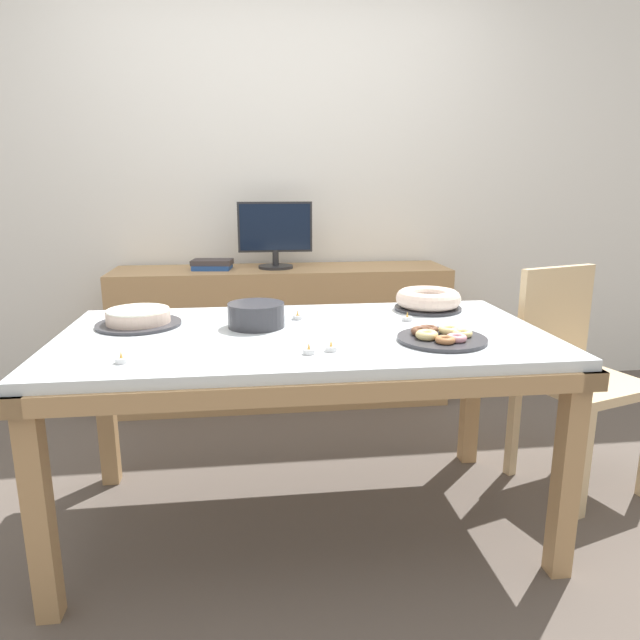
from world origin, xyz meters
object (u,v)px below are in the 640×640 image
cake_chocolate_round (138,318)px  tealight_near_front (121,360)px  tealight_left_edge (309,351)px  pastry_platter (441,337)px  tealight_right_edge (331,348)px  tealight_near_cakes (298,317)px  plate_stack (256,315)px  computer_monitor (275,235)px  chair (571,366)px  tealight_centre (407,318)px  cake_golden_bundt (428,300)px  book_stack (212,265)px

cake_chocolate_round → tealight_near_front: (0.03, -0.47, -0.02)m
tealight_left_edge → pastry_platter: bearing=11.8°
tealight_right_edge → tealight_near_cakes: 0.45m
cake_chocolate_round → tealight_left_edge: bearing=-36.7°
tealight_left_edge → tealight_right_edge: 0.08m
pastry_platter → tealight_near_front: pastry_platter is taller
plate_stack → tealight_right_edge: 0.42m
tealight_left_edge → tealight_near_cakes: same height
computer_monitor → cake_chocolate_round: computer_monitor is taller
tealight_left_edge → tealight_near_front: 0.56m
tealight_left_edge → tealight_right_edge: size_ratio=1.00×
pastry_platter → tealight_near_front: size_ratio=7.56×
plate_stack → tealight_near_cakes: bearing=31.3°
tealight_left_edge → tealight_near_front: (-0.56, -0.02, 0.00)m
chair → tealight_left_edge: size_ratio=23.50×
tealight_near_cakes → tealight_centre: (0.42, -0.08, 0.00)m
plate_stack → tealight_centre: plate_stack is taller
chair → tealight_near_front: (-1.75, -0.51, 0.26)m
cake_golden_bundt → tealight_centre: 0.23m
chair → book_stack: size_ratio=3.89×
computer_monitor → tealight_near_front: 1.71m
cake_golden_bundt → pastry_platter: 0.50m
cake_golden_bundt → cake_chocolate_round: bearing=-173.4°
tealight_centre → plate_stack: bearing=-177.9°
cake_chocolate_round → plate_stack: (0.44, -0.07, 0.02)m
tealight_near_front → computer_monitor: bearing=71.5°
pastry_platter → tealight_near_front: 1.03m
chair → tealight_near_front: chair is taller
computer_monitor → tealight_near_cakes: 1.14m
computer_monitor → pastry_platter: 1.58m
book_stack → computer_monitor: bearing=-0.2°
pastry_platter → tealight_near_cakes: 0.59m
computer_monitor → cake_golden_bundt: size_ratio=1.51×
cake_chocolate_round → tealight_near_cakes: cake_chocolate_round is taller
cake_golden_bundt → tealight_right_edge: (-0.49, -0.56, -0.03)m
chair → tealight_left_edge: 1.31m
tealight_centre → tealight_near_front: bearing=-157.2°
plate_stack → tealight_right_edge: bearing=-56.5°
cake_golden_bundt → plate_stack: bearing=-164.1°
computer_monitor → tealight_left_edge: (0.02, -1.59, -0.22)m
tealight_right_edge → tealight_near_cakes: size_ratio=1.00×
cake_golden_bundt → tealight_near_cakes: size_ratio=7.02×
book_stack → cake_golden_bundt: 1.39m
tealight_right_edge → tealight_near_front: 0.64m
computer_monitor → tealight_right_edge: size_ratio=10.60×
plate_stack → tealight_right_edge: size_ratio=5.25×
tealight_near_front → pastry_platter: bearing=6.5°
pastry_platter → tealight_right_edge: size_ratio=7.56×
tealight_near_front → tealight_centre: bearing=22.8°
cake_chocolate_round → tealight_near_cakes: (0.60, 0.03, -0.02)m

